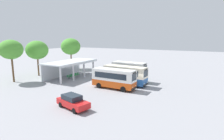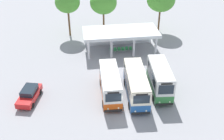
% 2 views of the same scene
% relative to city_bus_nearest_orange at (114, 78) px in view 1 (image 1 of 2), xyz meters
% --- Properties ---
extents(ground_plane, '(180.00, 180.00, 0.00)m').
position_rel_city_bus_nearest_orange_xyz_m(ground_plane, '(1.56, -3.55, -1.77)').
color(ground_plane, '#939399').
extents(city_bus_nearest_orange, '(2.43, 7.28, 3.20)m').
position_rel_city_bus_nearest_orange_xyz_m(city_bus_nearest_orange, '(0.00, 0.00, 0.00)').
color(city_bus_nearest_orange, black).
rests_on(city_bus_nearest_orange, ground).
extents(city_bus_second_in_row, '(2.70, 7.90, 3.29)m').
position_rel_city_bus_nearest_orange_xyz_m(city_bus_second_in_row, '(3.05, -0.56, 0.05)').
color(city_bus_second_in_row, black).
rests_on(city_bus_second_in_row, ground).
extents(city_bus_middle_cream, '(2.65, 6.66, 3.58)m').
position_rel_city_bus_nearest_orange_xyz_m(city_bus_middle_cream, '(6.11, -0.03, 0.19)').
color(city_bus_middle_cream, black).
rests_on(city_bus_middle_cream, ground).
extents(parked_car_flank, '(2.77, 4.62, 1.62)m').
position_rel_city_bus_nearest_orange_xyz_m(parked_car_flank, '(-9.65, 0.37, -0.94)').
color(parked_car_flank, black).
rests_on(parked_car_flank, ground).
extents(terminal_canopy, '(11.57, 5.20, 3.40)m').
position_rel_city_bus_nearest_orange_xyz_m(terminal_canopy, '(3.16, 12.14, 0.82)').
color(terminal_canopy, silver).
rests_on(terminal_canopy, ground).
extents(waiting_chair_end_by_column, '(0.46, 0.46, 0.86)m').
position_rel_city_bus_nearest_orange_xyz_m(waiting_chair_end_by_column, '(1.61, 10.99, -1.25)').
color(waiting_chair_end_by_column, slate).
rests_on(waiting_chair_end_by_column, ground).
extents(waiting_chair_second_from_end, '(0.46, 0.46, 0.86)m').
position_rel_city_bus_nearest_orange_xyz_m(waiting_chair_second_from_end, '(2.22, 10.93, -1.25)').
color(waiting_chair_second_from_end, slate).
rests_on(waiting_chair_second_from_end, ground).
extents(waiting_chair_middle_seat, '(0.46, 0.46, 0.86)m').
position_rel_city_bus_nearest_orange_xyz_m(waiting_chair_middle_seat, '(2.83, 11.03, -1.25)').
color(waiting_chair_middle_seat, slate).
rests_on(waiting_chair_middle_seat, ground).
extents(waiting_chair_fourth_seat, '(0.46, 0.46, 0.86)m').
position_rel_city_bus_nearest_orange_xyz_m(waiting_chair_fourth_seat, '(3.44, 10.94, -1.25)').
color(waiting_chair_fourth_seat, slate).
rests_on(waiting_chair_fourth_seat, ground).
extents(waiting_chair_fifth_seat, '(0.46, 0.46, 0.86)m').
position_rel_city_bus_nearest_orange_xyz_m(waiting_chair_fifth_seat, '(4.05, 11.00, -1.25)').
color(waiting_chair_fifth_seat, slate).
rests_on(waiting_chair_fifth_seat, ground).
extents(waiting_chair_far_end_seat, '(0.46, 0.46, 0.86)m').
position_rel_city_bus_nearest_orange_xyz_m(waiting_chair_far_end_seat, '(4.66, 10.94, -1.25)').
color(waiting_chair_far_end_seat, slate).
rests_on(waiting_chair_far_end_seat, ground).
extents(roadside_tree_behind_canopy, '(4.61, 4.61, 7.48)m').
position_rel_city_bus_nearest_orange_xyz_m(roadside_tree_behind_canopy, '(1.31, 18.99, 3.74)').
color(roadside_tree_behind_canopy, brown).
rests_on(roadside_tree_behind_canopy, ground).
extents(roadside_tree_east_of_canopy, '(4.92, 4.92, 7.90)m').
position_rel_city_bus_nearest_orange_xyz_m(roadside_tree_east_of_canopy, '(11.31, 18.42, 4.03)').
color(roadside_tree_east_of_canopy, brown).
rests_on(roadside_tree_east_of_canopy, ground).
extents(roadside_tree_west_of_canopy, '(4.16, 4.16, 7.78)m').
position_rel_city_bus_nearest_orange_xyz_m(roadside_tree_west_of_canopy, '(-4.77, 18.52, 4.21)').
color(roadside_tree_west_of_canopy, brown).
rests_on(roadside_tree_west_of_canopy, ground).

